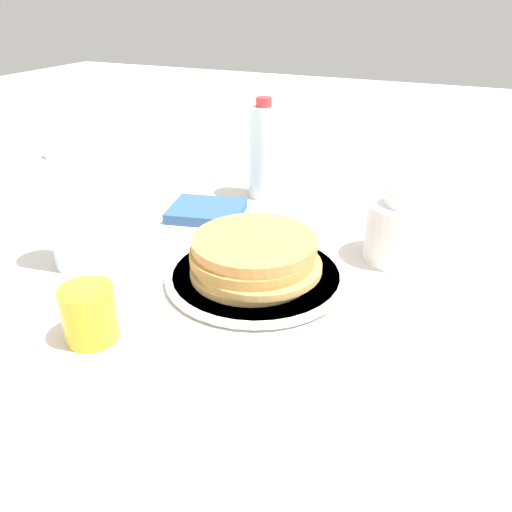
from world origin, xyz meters
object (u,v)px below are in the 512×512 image
Objects in this scene: plate at (256,275)px; water_bottle_mid at (264,152)px; pancake_stack at (254,256)px; juice_glass at (89,314)px; water_bottle_near at (68,212)px; cream_jug at (400,230)px.

plate is 1.34× the size of water_bottle_mid.
pancake_stack is 2.77× the size of juice_glass.
water_bottle_mid is (-0.13, 0.33, 0.06)m from pancake_stack.
water_bottle_mid reaches higher than plate.
water_bottle_mid reaches higher than juice_glass.
water_bottle_near is (-0.28, -0.08, 0.09)m from plate.
juice_glass is 0.60× the size of cream_jug.
plate is 0.03m from pancake_stack.
cream_jug is (0.19, 0.16, 0.05)m from plate.
water_bottle_near is 0.96× the size of water_bottle_mid.
water_bottle_near is 0.43m from water_bottle_mid.
cream_jug is at bearing 39.88° from plate.
water_bottle_near reaches higher than pancake_stack.
pancake_stack is at bearing 15.16° from water_bottle_near.
plate is 0.36m from water_bottle_mid.
water_bottle_mid is (0.00, 0.55, 0.06)m from juice_glass.
pancake_stack is 0.30m from water_bottle_near.
cream_jug is 0.36m from water_bottle_mid.
cream_jug is at bearing 26.35° from water_bottle_near.
water_bottle_mid is at bearing 110.94° from pancake_stack.
pancake_stack is at bearing -157.13° from plate.
cream_jug is at bearing -28.88° from water_bottle_mid.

